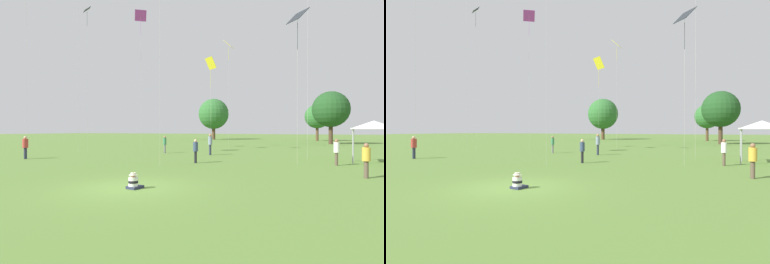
{
  "view_description": "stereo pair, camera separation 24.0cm",
  "coord_description": "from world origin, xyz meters",
  "views": [
    {
      "loc": [
        6.92,
        -9.34,
        2.2
      ],
      "look_at": [
        0.09,
        5.67,
        2.08
      ],
      "focal_mm": 28.0,
      "sensor_mm": 36.0,
      "label": 1
    },
    {
      "loc": [
        7.13,
        -9.24,
        2.2
      ],
      "look_at": [
        0.09,
        5.67,
        2.08
      ],
      "focal_mm": 28.0,
      "sensor_mm": 36.0,
      "label": 2
    }
  ],
  "objects": [
    {
      "name": "distant_tree_0",
      "position": [
        4.99,
        55.43,
        4.88
      ],
      "size": [
        4.78,
        4.78,
        7.3
      ],
      "color": "brown",
      "rests_on": "ground"
    },
    {
      "name": "person_standing_6",
      "position": [
        -2.46,
        15.14,
        1.11
      ],
      "size": [
        0.49,
        0.49,
        1.85
      ],
      "rotation": [
        0.0,
        0.0,
        5.21
      ],
      "color": "#282D42",
      "rests_on": "ground"
    },
    {
      "name": "person_standing_5",
      "position": [
        -1.08,
        8.82,
        0.94
      ],
      "size": [
        0.42,
        0.42,
        1.58
      ],
      "rotation": [
        0.0,
        0.0,
        5.94
      ],
      "color": "black",
      "rests_on": "ground"
    },
    {
      "name": "kite_6",
      "position": [
        -16.32,
        14.92,
        14.08
      ],
      "size": [
        1.05,
        1.0,
        15.23
      ],
      "rotation": [
        0.0,
        0.0,
        4.91
      ],
      "color": "#1E2328",
      "rests_on": "ground"
    },
    {
      "name": "canopy_tent",
      "position": [
        9.64,
        13.21,
        2.51
      ],
      "size": [
        2.84,
        2.84,
        2.8
      ],
      "rotation": [
        0.0,
        0.0,
        -0.09
      ],
      "color": "white",
      "rests_on": "ground"
    },
    {
      "name": "kite_8",
      "position": [
        -3.35,
        23.22,
        11.59
      ],
      "size": [
        0.92,
        1.22,
        12.31
      ],
      "rotation": [
        0.0,
        0.0,
        0.75
      ],
      "color": "yellow",
      "rests_on": "ground"
    },
    {
      "name": "kite_1",
      "position": [
        -12.6,
        19.39,
        14.85
      ],
      "size": [
        1.54,
        1.45,
        15.77
      ],
      "rotation": [
        0.0,
        0.0,
        3.0
      ],
      "color": "#B738C6",
      "rests_on": "ground"
    },
    {
      "name": "kite_4",
      "position": [
        5.17,
        10.54,
        9.14
      ],
      "size": [
        1.46,
        1.44,
        9.77
      ],
      "rotation": [
        0.0,
        0.0,
        4.76
      ],
      "color": "#1E2328",
      "rests_on": "ground"
    },
    {
      "name": "person_standing_4",
      "position": [
        -7.14,
        15.35,
        0.99
      ],
      "size": [
        0.34,
        0.34,
        1.64
      ],
      "rotation": [
        0.0,
        0.0,
        3.02
      ],
      "color": "slate",
      "rests_on": "ground"
    },
    {
      "name": "kite_0",
      "position": [
        -4.4,
        20.32,
        9.08
      ],
      "size": [
        1.42,
        1.25,
        9.84
      ],
      "rotation": [
        0.0,
        0.0,
        1.75
      ],
      "color": "yellow",
      "rests_on": "ground"
    },
    {
      "name": "seated_toddler",
      "position": [
        0.32,
        -0.09,
        0.24
      ],
      "size": [
        0.52,
        0.61,
        0.61
      ],
      "rotation": [
        0.0,
        0.0,
        -0.16
      ],
      "color": "#282D47",
      "rests_on": "ground"
    },
    {
      "name": "person_standing_3",
      "position": [
        8.51,
        6.3,
        0.95
      ],
      "size": [
        0.49,
        0.49,
        1.6
      ],
      "rotation": [
        0.0,
        0.0,
        0.64
      ],
      "color": "brown",
      "rests_on": "ground"
    },
    {
      "name": "ground_plane",
      "position": [
        0.0,
        0.0,
        0.0
      ],
      "size": [
        300.0,
        300.0,
        0.0
      ],
      "primitive_type": "plane",
      "color": "#567A33"
    },
    {
      "name": "person_standing_2",
      "position": [
        -13.95,
        6.03,
        1.02
      ],
      "size": [
        0.55,
        0.55,
        1.74
      ],
      "rotation": [
        0.0,
        0.0,
        5.72
      ],
      "color": "#282D42",
      "rests_on": "ground"
    },
    {
      "name": "distant_tree_3",
      "position": [
        7.33,
        41.69,
        5.38
      ],
      "size": [
        5.54,
        5.54,
        8.18
      ],
      "color": "#473323",
      "rests_on": "ground"
    },
    {
      "name": "person_standing_1",
      "position": [
        7.41,
        11.12,
        0.98
      ],
      "size": [
        0.34,
        0.34,
        1.64
      ],
      "rotation": [
        0.0,
        0.0,
        6.23
      ],
      "color": "brown",
      "rests_on": "ground"
    },
    {
      "name": "distant_tree_2",
      "position": [
        -17.07,
        55.44,
        5.87
      ],
      "size": [
        6.96,
        6.96,
        9.38
      ],
      "color": "brown",
      "rests_on": "ground"
    }
  ]
}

